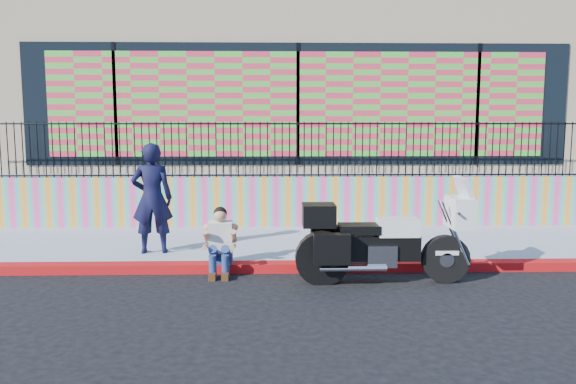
{
  "coord_description": "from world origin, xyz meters",
  "views": [
    {
      "loc": [
        -0.58,
        -9.01,
        2.44
      ],
      "look_at": [
        -0.31,
        1.2,
        1.17
      ],
      "focal_mm": 35.0,
      "sensor_mm": 36.0,
      "label": 1
    }
  ],
  "objects": [
    {
      "name": "ground",
      "position": [
        0.0,
        0.0,
        0.0
      ],
      "size": [
        90.0,
        90.0,
        0.0
      ],
      "primitive_type": "plane",
      "color": "black",
      "rests_on": "ground"
    },
    {
      "name": "red_curb",
      "position": [
        0.0,
        0.0,
        0.07
      ],
      "size": [
        16.0,
        0.3,
        0.15
      ],
      "primitive_type": "cube",
      "color": "#A90C0C",
      "rests_on": "ground"
    },
    {
      "name": "sidewalk",
      "position": [
        0.0,
        1.65,
        0.07
      ],
      "size": [
        16.0,
        3.0,
        0.15
      ],
      "primitive_type": "cube",
      "color": "#8E94AA",
      "rests_on": "ground"
    },
    {
      "name": "mural_wall",
      "position": [
        0.0,
        3.25,
        0.7
      ],
      "size": [
        16.0,
        0.2,
        1.1
      ],
      "primitive_type": "cube",
      "color": "#FF4392",
      "rests_on": "sidewalk"
    },
    {
      "name": "metal_fence",
      "position": [
        0.0,
        3.25,
        1.85
      ],
      "size": [
        15.8,
        0.04,
        1.2
      ],
      "primitive_type": null,
      "color": "black",
      "rests_on": "mural_wall"
    },
    {
      "name": "elevated_platform",
      "position": [
        0.0,
        8.35,
        0.62
      ],
      "size": [
        16.0,
        10.0,
        1.25
      ],
      "primitive_type": "cube",
      "color": "#8E94AA",
      "rests_on": "ground"
    },
    {
      "name": "storefront_building",
      "position": [
        0.0,
        8.13,
        3.25
      ],
      "size": [
        14.0,
        8.06,
        4.0
      ],
      "color": "tan",
      "rests_on": "elevated_platform"
    },
    {
      "name": "police_motorcycle",
      "position": [
        1.05,
        -0.71,
        0.68
      ],
      "size": [
        2.62,
        0.87,
        1.63
      ],
      "color": "black",
      "rests_on": "ground"
    },
    {
      "name": "police_officer",
      "position": [
        -2.7,
        0.77,
        1.12
      ],
      "size": [
        0.75,
        0.54,
        1.94
      ],
      "primitive_type": "imported",
      "rotation": [
        0.0,
        0.0,
        3.25
      ],
      "color": "black",
      "rests_on": "sidewalk"
    },
    {
      "name": "seated_man",
      "position": [
        -1.43,
        -0.19,
        0.45
      ],
      "size": [
        0.54,
        0.71,
        1.06
      ],
      "color": "navy",
      "rests_on": "ground"
    }
  ]
}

